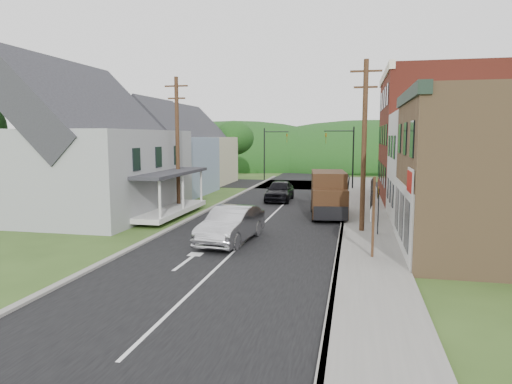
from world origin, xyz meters
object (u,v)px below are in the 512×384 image
Objects in this scene: warning_sign at (378,203)px; route_sign_cluster at (373,205)px; delivery_van at (328,194)px; silver_sedan at (231,225)px; dark_sedan at (280,191)px.

route_sign_cluster is at bearing -97.12° from warning_sign.
silver_sedan is at bearing -123.89° from delivery_van.
warning_sign is (6.95, 2.64, 0.89)m from silver_sedan.
silver_sedan is 1.56× the size of route_sign_cluster.
silver_sedan is at bearing -90.61° from dark_sedan.
delivery_van is at bearing 68.35° from silver_sedan.
silver_sedan is 7.49m from warning_sign.
delivery_van is 1.60× the size of route_sign_cluster.
delivery_van is at bearing -57.71° from dark_sedan.
silver_sedan reaches higher than dark_sedan.
warning_sign reaches higher than silver_sedan.
silver_sedan is at bearing -160.68° from warning_sign.
route_sign_cluster is 4.57m from warning_sign.
warning_sign reaches higher than dark_sedan.
route_sign_cluster is at bearing -10.11° from silver_sedan.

